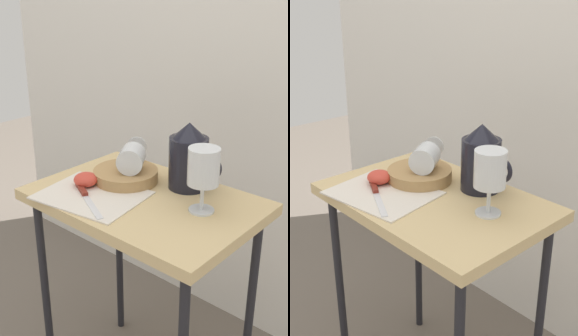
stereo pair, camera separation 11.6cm
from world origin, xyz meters
TOP-DOWN VIEW (x-y plane):
  - curtain_drape at (0.00, 0.50)m, footprint 2.40×0.03m
  - table at (0.00, 0.00)m, footprint 0.59×0.40m
  - linen_napkin at (-0.10, -0.09)m, footprint 0.29×0.25m
  - basket_tray at (-0.10, 0.04)m, footprint 0.18×0.18m
  - pitcher at (0.05, 0.12)m, footprint 0.16×0.11m
  - wine_glass_upright at (0.16, 0.03)m, footprint 0.08×0.08m
  - wine_glass_tipped_near at (-0.09, 0.05)m, footprint 0.13×0.16m
  - apple_half_left at (-0.16, -0.06)m, footprint 0.07×0.07m
  - knife at (-0.11, -0.11)m, footprint 0.20×0.11m

SIDE VIEW (x-z plane):
  - table at x=0.00m, z-range 0.27..0.95m
  - linen_napkin at x=-0.10m, z-range 0.68..0.69m
  - knife at x=-0.11m, z-range 0.68..0.70m
  - basket_tray at x=-0.10m, z-range 0.68..0.72m
  - apple_half_left at x=-0.16m, z-range 0.69..0.72m
  - wine_glass_tipped_near at x=-0.09m, z-range 0.72..0.79m
  - pitcher at x=0.05m, z-range 0.66..0.85m
  - wine_glass_upright at x=0.16m, z-range 0.71..0.87m
  - curtain_drape at x=0.00m, z-range 0.00..1.92m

